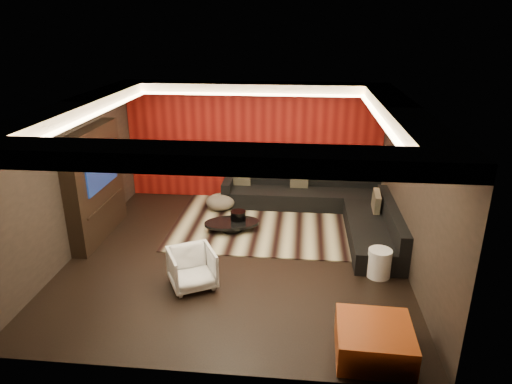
# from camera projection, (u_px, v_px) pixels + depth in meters

# --- Properties ---
(floor) EXTENTS (6.00, 6.00, 0.02)m
(floor) POSITION_uv_depth(u_px,v_px,m) (237.00, 256.00, 8.45)
(floor) COLOR black
(floor) RESTS_ON ground
(ceiling) EXTENTS (6.00, 6.00, 0.02)m
(ceiling) POSITION_uv_depth(u_px,v_px,m) (234.00, 104.00, 7.44)
(ceiling) COLOR silver
(ceiling) RESTS_ON ground
(wall_back) EXTENTS (6.00, 0.02, 2.80)m
(wall_back) POSITION_uv_depth(u_px,v_px,m) (254.00, 142.00, 10.74)
(wall_back) COLOR black
(wall_back) RESTS_ON ground
(wall_left) EXTENTS (0.02, 6.00, 2.80)m
(wall_left) POSITION_uv_depth(u_px,v_px,m) (70.00, 179.00, 8.23)
(wall_left) COLOR black
(wall_left) RESTS_ON ground
(wall_right) EXTENTS (0.02, 6.00, 2.80)m
(wall_right) POSITION_uv_depth(u_px,v_px,m) (413.00, 191.00, 7.66)
(wall_right) COLOR black
(wall_right) RESTS_ON ground
(red_feature_wall) EXTENTS (5.98, 0.05, 2.78)m
(red_feature_wall) POSITION_uv_depth(u_px,v_px,m) (253.00, 142.00, 10.71)
(red_feature_wall) COLOR #6B0C0A
(red_feature_wall) RESTS_ON ground
(soffit_back) EXTENTS (6.00, 0.60, 0.22)m
(soffit_back) POSITION_uv_depth(u_px,v_px,m) (252.00, 88.00, 10.00)
(soffit_back) COLOR silver
(soffit_back) RESTS_ON ground
(soffit_front) EXTENTS (6.00, 0.60, 0.22)m
(soffit_front) POSITION_uv_depth(u_px,v_px,m) (199.00, 158.00, 4.97)
(soffit_front) COLOR silver
(soffit_front) RESTS_ON ground
(soffit_left) EXTENTS (0.60, 4.80, 0.22)m
(soffit_left) POSITION_uv_depth(u_px,v_px,m) (77.00, 108.00, 7.74)
(soffit_left) COLOR silver
(soffit_left) RESTS_ON ground
(soffit_right) EXTENTS (0.60, 4.80, 0.22)m
(soffit_right) POSITION_uv_depth(u_px,v_px,m) (402.00, 114.00, 7.23)
(soffit_right) COLOR silver
(soffit_right) RESTS_ON ground
(cove_back) EXTENTS (4.80, 0.08, 0.04)m
(cove_back) POSITION_uv_depth(u_px,v_px,m) (250.00, 94.00, 9.71)
(cove_back) COLOR #FFD899
(cove_back) RESTS_ON ground
(cove_front) EXTENTS (4.80, 0.08, 0.04)m
(cove_front) POSITION_uv_depth(u_px,v_px,m) (205.00, 157.00, 5.32)
(cove_front) COLOR #FFD899
(cove_front) RESTS_ON ground
(cove_left) EXTENTS (0.08, 4.80, 0.04)m
(cove_left) POSITION_uv_depth(u_px,v_px,m) (97.00, 114.00, 7.74)
(cove_left) COLOR #FFD899
(cove_left) RESTS_ON ground
(cove_right) EXTENTS (0.08, 4.80, 0.04)m
(cove_right) POSITION_uv_depth(u_px,v_px,m) (380.00, 119.00, 7.30)
(cove_right) COLOR #FFD899
(cove_right) RESTS_ON ground
(tv_surround) EXTENTS (0.30, 2.00, 2.20)m
(tv_surround) POSITION_uv_depth(u_px,v_px,m) (95.00, 184.00, 8.87)
(tv_surround) COLOR black
(tv_surround) RESTS_ON ground
(tv_screen) EXTENTS (0.04, 1.30, 0.80)m
(tv_screen) POSITION_uv_depth(u_px,v_px,m) (101.00, 167.00, 8.74)
(tv_screen) COLOR black
(tv_screen) RESTS_ON ground
(tv_shelf) EXTENTS (0.04, 1.60, 0.04)m
(tv_shelf) POSITION_uv_depth(u_px,v_px,m) (106.00, 203.00, 9.00)
(tv_shelf) COLOR black
(tv_shelf) RESTS_ON ground
(rug) EXTENTS (4.02, 3.03, 0.02)m
(rug) POSITION_uv_depth(u_px,v_px,m) (269.00, 223.00, 9.76)
(rug) COLOR #BBB388
(rug) RESTS_ON floor
(coffee_table) EXTENTS (1.36, 1.36, 0.19)m
(coffee_table) POSITION_uv_depth(u_px,v_px,m) (232.00, 226.00, 9.39)
(coffee_table) COLOR black
(coffee_table) RESTS_ON rug
(drum_stool) EXTENTS (0.35, 0.35, 0.37)m
(drum_stool) POSITION_uv_depth(u_px,v_px,m) (238.00, 220.00, 9.47)
(drum_stool) COLOR black
(drum_stool) RESTS_ON rug
(striped_pouf) EXTENTS (0.76, 0.76, 0.36)m
(striped_pouf) POSITION_uv_depth(u_px,v_px,m) (220.00, 202.00, 10.40)
(striped_pouf) COLOR #B5A48C
(striped_pouf) RESTS_ON rug
(white_side_table) EXTENTS (0.49, 0.49, 0.50)m
(white_side_table) POSITION_uv_depth(u_px,v_px,m) (379.00, 263.00, 7.69)
(white_side_table) COLOR white
(white_side_table) RESTS_ON floor
(orange_ottoman) EXTENTS (0.99, 0.99, 0.43)m
(orange_ottoman) POSITION_uv_depth(u_px,v_px,m) (374.00, 341.00, 5.89)
(orange_ottoman) COLOR #923212
(orange_ottoman) RESTS_ON floor
(armchair) EXTENTS (0.95, 0.96, 0.65)m
(armchair) POSITION_uv_depth(u_px,v_px,m) (192.00, 268.00, 7.38)
(armchair) COLOR silver
(armchair) RESTS_ON floor
(sectional_sofa) EXTENTS (3.65, 3.50, 0.75)m
(sectional_sofa) POSITION_uv_depth(u_px,v_px,m) (327.00, 208.00, 9.92)
(sectional_sofa) COLOR black
(sectional_sofa) RESTS_ON floor
(throw_pillows) EXTENTS (3.21, 1.64, 0.50)m
(throw_pillows) POSITION_uv_depth(u_px,v_px,m) (302.00, 185.00, 10.22)
(throw_pillows) COLOR tan
(throw_pillows) RESTS_ON sectional_sofa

